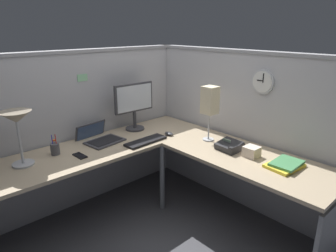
# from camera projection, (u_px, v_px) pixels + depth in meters

# --- Properties ---
(ground_plane) EXTENTS (6.80, 6.80, 0.00)m
(ground_plane) POSITION_uv_depth(u_px,v_px,m) (161.00, 221.00, 2.90)
(ground_plane) COLOR #47474C
(cubicle_wall_back) EXTENTS (2.57, 0.12, 1.58)m
(cubicle_wall_back) POSITION_uv_depth(u_px,v_px,m) (76.00, 130.00, 3.02)
(cubicle_wall_back) COLOR #B2B2B7
(cubicle_wall_back) RESTS_ON ground
(cubicle_wall_right) EXTENTS (0.12, 2.37, 1.58)m
(cubicle_wall_right) POSITION_uv_depth(u_px,v_px,m) (242.00, 130.00, 3.02)
(cubicle_wall_right) COLOR #B2B2B7
(cubicle_wall_right) RESTS_ON ground
(desk) EXTENTS (2.35, 2.15, 0.73)m
(desk) POSITION_uv_depth(u_px,v_px,m) (151.00, 168.00, 2.57)
(desk) COLOR tan
(desk) RESTS_ON ground
(monitor) EXTENTS (0.46, 0.20, 0.50)m
(monitor) POSITION_uv_depth(u_px,v_px,m) (134.00, 103.00, 3.15)
(monitor) COLOR #38383D
(monitor) RESTS_ON desk
(laptop) EXTENTS (0.39, 0.42, 0.22)m
(laptop) POSITION_uv_depth(u_px,v_px,m) (99.00, 138.00, 2.93)
(laptop) COLOR #38383D
(laptop) RESTS_ON desk
(keyboard) EXTENTS (0.44, 0.16, 0.02)m
(keyboard) POSITION_uv_depth(u_px,v_px,m) (146.00, 141.00, 2.87)
(keyboard) COLOR black
(keyboard) RESTS_ON desk
(computer_mouse) EXTENTS (0.06, 0.10, 0.03)m
(computer_mouse) POSITION_uv_depth(u_px,v_px,m) (169.00, 134.00, 3.06)
(computer_mouse) COLOR #38383D
(computer_mouse) RESTS_ON desk
(desk_lamp_dome) EXTENTS (0.24, 0.24, 0.44)m
(desk_lamp_dome) POSITION_uv_depth(u_px,v_px,m) (16.00, 122.00, 2.29)
(desk_lamp_dome) COLOR #B7BABF
(desk_lamp_dome) RESTS_ON desk
(pen_cup) EXTENTS (0.08, 0.08, 0.18)m
(pen_cup) POSITION_uv_depth(u_px,v_px,m) (55.00, 149.00, 2.59)
(pen_cup) COLOR #4C4C51
(pen_cup) RESTS_ON desk
(cell_phone) EXTENTS (0.08, 0.15, 0.01)m
(cell_phone) POSITION_uv_depth(u_px,v_px,m) (80.00, 156.00, 2.56)
(cell_phone) COLOR black
(cell_phone) RESTS_ON desk
(office_phone) EXTENTS (0.20, 0.22, 0.11)m
(office_phone) POSITION_uv_depth(u_px,v_px,m) (230.00, 146.00, 2.68)
(office_phone) COLOR #232326
(office_phone) RESTS_ON desk
(book_stack) EXTENTS (0.30, 0.24, 0.04)m
(book_stack) POSITION_uv_depth(u_px,v_px,m) (285.00, 165.00, 2.36)
(book_stack) COLOR yellow
(book_stack) RESTS_ON desk
(desk_lamp_paper) EXTENTS (0.13, 0.13, 0.53)m
(desk_lamp_paper) POSITION_uv_depth(u_px,v_px,m) (210.00, 102.00, 2.81)
(desk_lamp_paper) COLOR #B7BABF
(desk_lamp_paper) RESTS_ON desk
(tissue_box) EXTENTS (0.12, 0.12, 0.09)m
(tissue_box) POSITION_uv_depth(u_px,v_px,m) (252.00, 152.00, 2.54)
(tissue_box) COLOR beige
(tissue_box) RESTS_ON desk
(wall_clock) EXTENTS (0.04, 0.22, 0.22)m
(wall_clock) POSITION_uv_depth(u_px,v_px,m) (263.00, 82.00, 2.68)
(wall_clock) COLOR #B7BABF
(pinned_note_leftmost) EXTENTS (0.10, 0.00, 0.07)m
(pinned_note_leftmost) POSITION_uv_depth(u_px,v_px,m) (82.00, 78.00, 2.88)
(pinned_note_leftmost) COLOR #8CCC99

